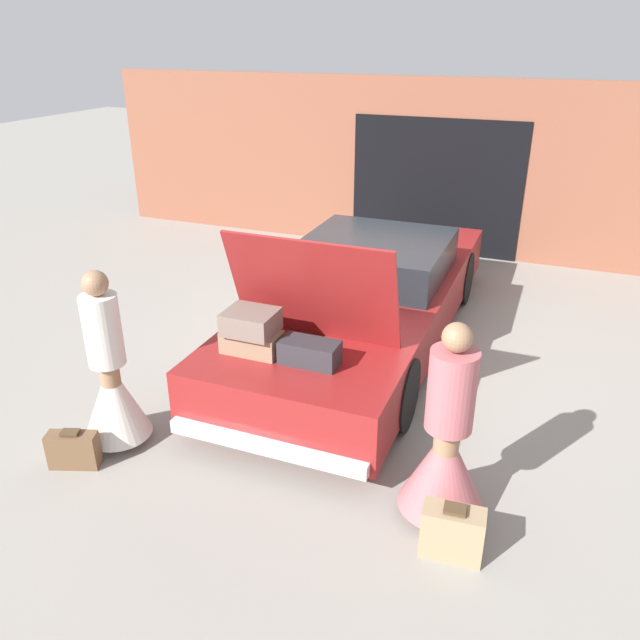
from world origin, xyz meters
name	(u,v)px	position (x,y,z in m)	size (l,w,h in m)	color
ground_plane	(364,341)	(0.00, 0.00, 0.00)	(40.00, 40.00, 0.00)	gray
garage_wall_back	(437,169)	(0.00, 3.73, 1.39)	(12.00, 0.14, 2.80)	brown
car	(366,298)	(0.00, 0.01, 0.56)	(1.94, 5.42, 1.82)	maroon
person_left	(112,384)	(-1.47, -2.77, 0.59)	(0.60, 0.60, 1.66)	#997051
person_right	(445,451)	(1.47, -2.62, 0.58)	(0.67, 0.67, 1.64)	#997051
suitcase_beside_left_person	(74,450)	(-1.59, -3.22, 0.17)	(0.45, 0.29, 0.36)	brown
suitcase_beside_right_person	(452,532)	(1.63, -3.03, 0.20)	(0.45, 0.24, 0.43)	#9E8460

